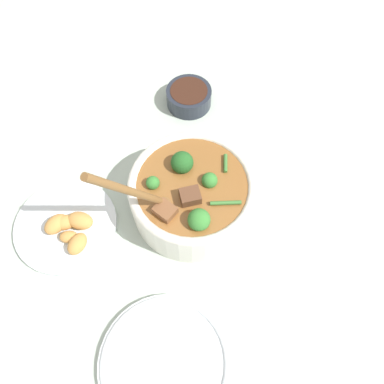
{
  "coord_description": "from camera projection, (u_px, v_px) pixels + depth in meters",
  "views": [
    {
      "loc": [
        0.18,
        -0.27,
        0.66
      ],
      "look_at": [
        0.0,
        0.0,
        0.06
      ],
      "focal_mm": 35.0,
      "sensor_mm": 36.0,
      "label": 1
    }
  ],
  "objects": [
    {
      "name": "condiment_bowl",
      "position": [
        189.0,
        96.0,
        0.84
      ],
      "size": [
        0.1,
        0.1,
        0.04
      ],
      "color": "#232833",
      "rests_on": "ground_plane"
    },
    {
      "name": "food_plate",
      "position": [
        67.0,
        226.0,
        0.7
      ],
      "size": [
        0.19,
        0.19,
        0.04
      ],
      "color": "white",
      "rests_on": "ground_plane"
    },
    {
      "name": "ground_plane",
      "position": [
        192.0,
        207.0,
        0.73
      ],
      "size": [
        4.0,
        4.0,
        0.0
      ],
      "primitive_type": "plane",
      "color": "#ADBCAD"
    },
    {
      "name": "empty_plate",
      "position": [
        165.0,
        363.0,
        0.59
      ],
      "size": [
        0.21,
        0.21,
        0.02
      ],
      "color": "white",
      "rests_on": "ground_plane"
    },
    {
      "name": "stew_bowl",
      "position": [
        192.0,
        194.0,
        0.69
      ],
      "size": [
        0.23,
        0.27,
        0.28
      ],
      "color": "white",
      "rests_on": "ground_plane"
    }
  ]
}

